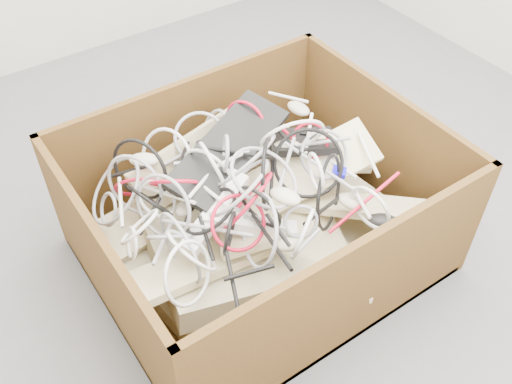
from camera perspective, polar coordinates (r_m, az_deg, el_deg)
ground at (r=2.36m, az=2.28°, el=-0.44°), size 3.00×3.00×0.00m
cardboard_box at (r=2.05m, az=-0.04°, el=-3.80°), size 1.13×0.94×0.51m
keyboard_pile at (r=1.99m, az=0.29°, el=0.21°), size 1.10×0.82×0.39m
mice_scatter at (r=1.90m, az=2.21°, el=0.91°), size 0.71×0.71×0.18m
power_strip_left at (r=1.79m, az=-3.98°, el=-1.97°), size 0.30×0.17×0.12m
power_strip_right at (r=1.79m, az=-0.64°, el=-3.25°), size 0.27×0.22×0.10m
vga_plug at (r=1.97m, az=8.13°, el=1.97°), size 0.06×0.06×0.03m
cable_tangle at (r=1.83m, az=-2.97°, el=0.58°), size 0.96×0.84×0.45m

